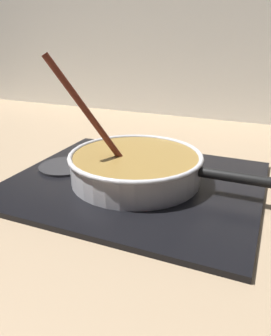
# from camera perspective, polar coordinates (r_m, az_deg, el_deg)

# --- Properties ---
(ground) EXTENTS (2.40, 1.60, 0.04)m
(ground) POSITION_cam_1_polar(r_m,az_deg,el_deg) (0.75, -7.19, -5.68)
(ground) COLOR #9E8466
(backsplash_wall) EXTENTS (2.40, 0.02, 0.55)m
(backsplash_wall) POSITION_cam_1_polar(r_m,az_deg,el_deg) (1.40, 9.56, 19.77)
(backsplash_wall) COLOR silver
(backsplash_wall) RESTS_ON ground
(hob_plate) EXTENTS (0.56, 0.48, 0.01)m
(hob_plate) POSITION_cam_1_polar(r_m,az_deg,el_deg) (0.77, -0.00, -2.51)
(hob_plate) COLOR black
(hob_plate) RESTS_ON ground
(burner_ring) EXTENTS (0.17, 0.17, 0.01)m
(burner_ring) POSITION_cam_1_polar(r_m,az_deg,el_deg) (0.77, -0.00, -1.83)
(burner_ring) COLOR #592D0C
(burner_ring) RESTS_ON hob_plate
(spare_burner) EXTENTS (0.13, 0.13, 0.01)m
(spare_burner) POSITION_cam_1_polar(r_m,az_deg,el_deg) (0.86, -12.19, 0.27)
(spare_burner) COLOR #262628
(spare_burner) RESTS_ON hob_plate
(cooking_pan) EXTENTS (0.48, 0.30, 0.28)m
(cooking_pan) POSITION_cam_1_polar(r_m,az_deg,el_deg) (0.75, 0.09, 0.35)
(cooking_pan) COLOR silver
(cooking_pan) RESTS_ON hob_plate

